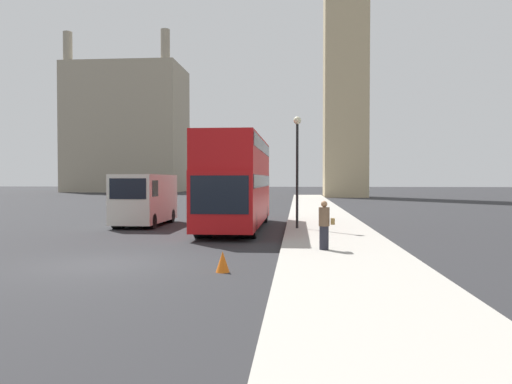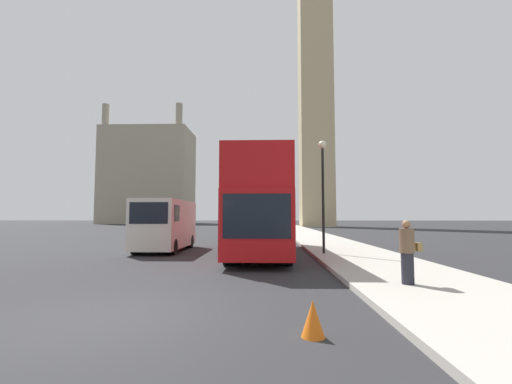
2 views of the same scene
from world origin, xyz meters
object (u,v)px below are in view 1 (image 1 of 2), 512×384
(red_double_decker_bus, at_px, (237,179))
(pedestrian, at_px, (324,225))
(street_lamp, at_px, (297,154))
(white_van, at_px, (145,198))

(red_double_decker_bus, distance_m, pedestrian, 8.91)
(pedestrian, distance_m, street_lamp, 7.64)
(red_double_decker_bus, height_order, pedestrian, red_double_decker_bus)
(red_double_decker_bus, bearing_deg, pedestrian, -64.23)
(white_van, distance_m, street_lamp, 8.56)
(pedestrian, relative_size, street_lamp, 0.30)
(white_van, xyz_separation_m, pedestrian, (8.85, -9.34, -0.49))
(pedestrian, bearing_deg, red_double_decker_bus, 115.77)
(white_van, relative_size, street_lamp, 1.04)
(red_double_decker_bus, relative_size, white_van, 1.99)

